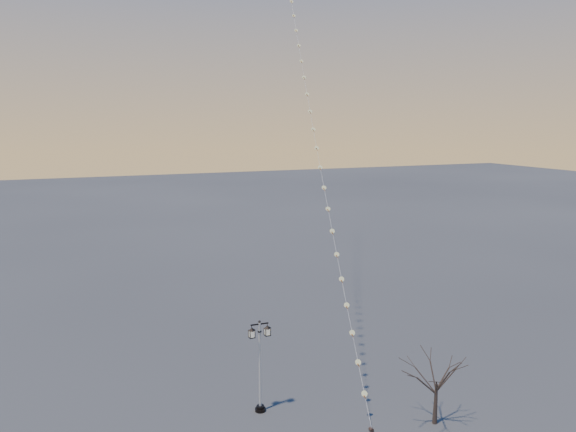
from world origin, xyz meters
TOP-DOWN VIEW (x-y plane):
  - street_lamp at (-2.89, 3.62)m, footprint 1.39×0.61m
  - bare_tree at (5.62, -1.19)m, footprint 2.55×2.55m
  - kite_train at (6.94, 20.50)m, footprint 10.54×42.70m

SIDE VIEW (x-z plane):
  - bare_tree at x=5.62m, z-range 0.82..5.06m
  - street_lamp at x=-2.89m, z-range 0.29..5.77m
  - kite_train at x=6.94m, z-range -0.08..47.05m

